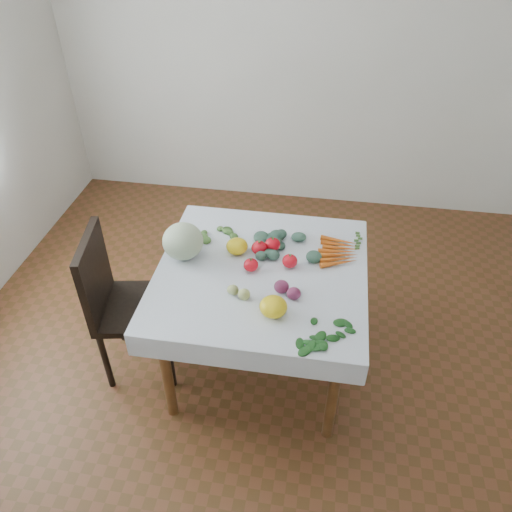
{
  "coord_description": "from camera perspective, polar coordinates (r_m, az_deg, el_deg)",
  "views": [
    {
      "loc": [
        0.3,
        -2.02,
        2.49
      ],
      "look_at": [
        -0.04,
        0.04,
        0.82
      ],
      "focal_mm": 35.0,
      "sensor_mm": 36.0,
      "label": 1
    }
  ],
  "objects": [
    {
      "name": "tomato_b",
      "position": [
        2.8,
        1.91,
        1.33
      ],
      "size": [
        0.1,
        0.1,
        0.08
      ],
      "primitive_type": "ellipsoid",
      "rotation": [
        0.0,
        0.0,
        0.12
      ],
      "color": "red",
      "rests_on": "tablecloth"
    },
    {
      "name": "tomato_d",
      "position": [
        2.78,
        0.37,
        0.94
      ],
      "size": [
        0.09,
        0.09,
        0.08
      ],
      "primitive_type": "ellipsoid",
      "rotation": [
        0.0,
        0.0,
        -0.07
      ],
      "color": "red",
      "rests_on": "tablecloth"
    },
    {
      "name": "onion_a",
      "position": [
        2.54,
        2.93,
        -3.52
      ],
      "size": [
        0.09,
        0.09,
        0.07
      ],
      "primitive_type": "ellipsoid",
      "rotation": [
        0.0,
        0.0,
        -0.11
      ],
      "color": "#56183E",
      "rests_on": "tablecloth"
    },
    {
      "name": "chair",
      "position": [
        2.93,
        -15.37,
        -4.58
      ],
      "size": [
        0.5,
        0.5,
        0.96
      ],
      "color": "black",
      "rests_on": "ground"
    },
    {
      "name": "table",
      "position": [
        2.75,
        0.59,
        -3.29
      ],
      "size": [
        1.0,
        1.0,
        0.75
      ],
      "color": "brown",
      "rests_on": "ground"
    },
    {
      "name": "kale_bunch",
      "position": [
        2.8,
        3.59,
        0.89
      ],
      "size": [
        0.35,
        0.29,
        0.05
      ],
      "color": "#375B4A",
      "rests_on": "tablecloth"
    },
    {
      "name": "heirloom_back",
      "position": [
        2.78,
        -2.18,
        1.13
      ],
      "size": [
        0.13,
        0.13,
        0.08
      ],
      "primitive_type": "ellipsoid",
      "rotation": [
        0.0,
        0.0,
        -0.09
      ],
      "color": "yellow",
      "rests_on": "tablecloth"
    },
    {
      "name": "heirloom_front",
      "position": [
        2.41,
        2.01,
        -5.81
      ],
      "size": [
        0.14,
        0.14,
        0.1
      ],
      "primitive_type": "ellipsoid",
      "rotation": [
        0.0,
        0.0,
        -0.04
      ],
      "color": "yellow",
      "rests_on": "tablecloth"
    },
    {
      "name": "basil_bunch",
      "position": [
        2.35,
        7.83,
        -9.27
      ],
      "size": [
        0.3,
        0.22,
        0.01
      ],
      "color": "#1A541D",
      "rests_on": "tablecloth"
    },
    {
      "name": "cabbage",
      "position": [
        2.75,
        -8.35,
        1.69
      ],
      "size": [
        0.26,
        0.26,
        0.2
      ],
      "primitive_type": "ellipsoid",
      "rotation": [
        0.0,
        0.0,
        0.16
      ],
      "color": "#B6C7A7",
      "rests_on": "tablecloth"
    },
    {
      "name": "tablecloth",
      "position": [
        2.69,
        0.61,
        -1.71
      ],
      "size": [
        1.12,
        1.12,
        0.01
      ],
      "primitive_type": "cube",
      "color": "white",
      "rests_on": "table"
    },
    {
      "name": "dill_bunch",
      "position": [
        2.94,
        -4.48,
        2.53
      ],
      "size": [
        0.22,
        0.16,
        0.02
      ],
      "color": "#4B7636",
      "rests_on": "tablecloth"
    },
    {
      "name": "tomatillo_cluster",
      "position": [
        2.54,
        -2.55,
        -3.88
      ],
      "size": [
        0.11,
        0.11,
        0.05
      ],
      "color": "tan",
      "rests_on": "tablecloth"
    },
    {
      "name": "back_wall",
      "position": [
        4.19,
        5.16,
        22.73
      ],
      "size": [
        4.0,
        0.04,
        2.7
      ],
      "primitive_type": "cube",
      "color": "silver",
      "rests_on": "ground"
    },
    {
      "name": "ground",
      "position": [
        3.23,
        0.52,
        -11.95
      ],
      "size": [
        4.0,
        4.0,
        0.0
      ],
      "primitive_type": "plane",
      "color": "brown"
    },
    {
      "name": "onion_b",
      "position": [
        2.51,
        4.34,
        -4.29
      ],
      "size": [
        0.09,
        0.09,
        0.06
      ],
      "primitive_type": "ellipsoid",
      "rotation": [
        0.0,
        0.0,
        -0.34
      ],
      "color": "#56183E",
      "rests_on": "tablecloth"
    },
    {
      "name": "carrot_bunch",
      "position": [
        2.83,
        9.45,
        0.52
      ],
      "size": [
        0.21,
        0.29,
        0.03
      ],
      "color": "#E85119",
      "rests_on": "tablecloth"
    },
    {
      "name": "tomato_c",
      "position": [
        2.69,
        3.88,
        -0.59
      ],
      "size": [
        0.11,
        0.11,
        0.07
      ],
      "primitive_type": "ellipsoid",
      "rotation": [
        0.0,
        0.0,
        0.43
      ],
      "color": "red",
      "rests_on": "tablecloth"
    },
    {
      "name": "tomato_a",
      "position": [
        2.67,
        -0.58,
        -1.03
      ],
      "size": [
        0.1,
        0.1,
        0.07
      ],
      "primitive_type": "ellipsoid",
      "rotation": [
        0.0,
        0.0,
        -0.32
      ],
      "color": "red",
      "rests_on": "tablecloth"
    }
  ]
}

